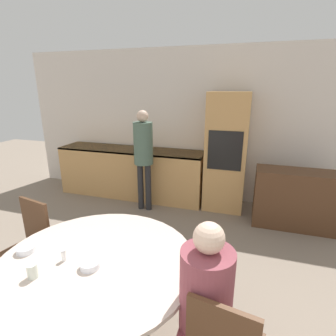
% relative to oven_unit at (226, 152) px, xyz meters
% --- Properties ---
extents(wall_back, '(6.89, 0.05, 2.60)m').
position_rel_oven_unit_xyz_m(wall_back, '(-0.43, 0.34, 0.35)').
color(wall_back, silver).
rests_on(wall_back, ground_plane).
extents(kitchen_counter, '(2.67, 0.60, 0.89)m').
position_rel_oven_unit_xyz_m(kitchen_counter, '(-1.69, -0.01, -0.49)').
color(kitchen_counter, tan).
rests_on(kitchen_counter, ground_plane).
extents(oven_unit, '(0.64, 0.59, 1.89)m').
position_rel_oven_unit_xyz_m(oven_unit, '(0.00, 0.00, 0.00)').
color(oven_unit, tan).
rests_on(oven_unit, ground_plane).
extents(sideboard, '(1.12, 0.45, 0.84)m').
position_rel_oven_unit_xyz_m(sideboard, '(1.04, -0.36, -0.52)').
color(sideboard, '#51331E').
rests_on(sideboard, ground_plane).
extents(dining_table, '(1.45, 1.45, 0.75)m').
position_rel_oven_unit_xyz_m(dining_table, '(-0.66, -2.80, -0.39)').
color(dining_table, '#51331E').
rests_on(dining_table, ground_plane).
extents(chair_far_left, '(0.47, 0.47, 0.93)m').
position_rel_oven_unit_xyz_m(chair_far_left, '(-1.60, -2.50, -0.42)').
color(chair_far_left, '#51331E').
rests_on(chair_far_left, ground_plane).
extents(person_seated, '(0.32, 0.38, 1.26)m').
position_rel_oven_unit_xyz_m(person_seated, '(0.17, -2.96, -0.21)').
color(person_seated, '#262628').
rests_on(person_seated, ground_plane).
extents(person_standing, '(0.30, 0.30, 1.63)m').
position_rel_oven_unit_xyz_m(person_standing, '(-1.24, -0.50, 0.07)').
color(person_standing, '#262628').
rests_on(person_standing, ground_plane).
extents(cup, '(0.07, 0.07, 0.10)m').
position_rel_oven_unit_xyz_m(cup, '(-0.96, -3.09, -0.15)').
color(cup, silver).
rests_on(cup, dining_table).
extents(bowl_near, '(0.13, 0.13, 0.04)m').
position_rel_oven_unit_xyz_m(bowl_near, '(-1.23, -2.88, -0.18)').
color(bowl_near, silver).
rests_on(bowl_near, dining_table).
extents(bowl_centre, '(0.14, 0.14, 0.05)m').
position_rel_oven_unit_xyz_m(bowl_centre, '(-0.65, -2.89, -0.18)').
color(bowl_centre, silver).
rests_on(bowl_centre, dining_table).
extents(salt_shaker, '(0.03, 0.03, 0.09)m').
position_rel_oven_unit_xyz_m(salt_shaker, '(-0.88, -2.88, -0.16)').
color(salt_shaker, white).
rests_on(salt_shaker, dining_table).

